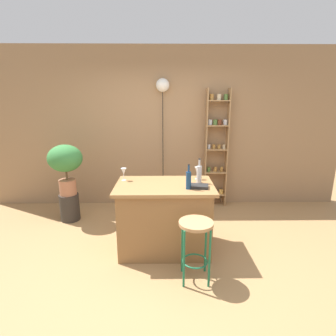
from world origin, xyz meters
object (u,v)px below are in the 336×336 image
at_px(spice_shelf, 216,147).
at_px(wine_glass_left, 197,170).
at_px(bar_stool, 195,236).
at_px(wine_glass_center, 123,172).
at_px(pendant_globe_light, 162,87).
at_px(bottle_vinegar, 199,174).
at_px(plant_stool, 70,207).
at_px(cookbook, 199,186).
at_px(potted_plant, 65,162).
at_px(bottle_spirits_clear, 188,180).

distance_m(spice_shelf, wine_glass_left, 1.36).
xyz_separation_m(bar_stool, wine_glass_left, (0.11, 0.86, 0.49)).
bearing_deg(wine_glass_center, pendant_globe_light, 69.71).
relative_size(bar_stool, wine_glass_left, 4.12).
distance_m(bottle_vinegar, wine_glass_left, 0.16).
height_order(plant_stool, cookbook, cookbook).
bearing_deg(potted_plant, cookbook, -27.45).
relative_size(bottle_spirits_clear, wine_glass_center, 1.83).
bearing_deg(wine_glass_center, bottle_spirits_clear, -23.61).
bearing_deg(spice_shelf, wine_glass_left, -111.14).
height_order(potted_plant, bottle_vinegar, potted_plant).
height_order(potted_plant, wine_glass_center, potted_plant).
relative_size(bar_stool, cookbook, 3.22).
bearing_deg(spice_shelf, bar_stool, -105.68).
relative_size(bar_stool, plant_stool, 1.56).
bearing_deg(spice_shelf, plant_stool, -165.90).
bearing_deg(pendant_globe_light, bottle_vinegar, -72.62).
height_order(wine_glass_left, cookbook, wine_glass_left).
xyz_separation_m(potted_plant, cookbook, (1.95, -1.01, -0.07)).
xyz_separation_m(plant_stool, potted_plant, (0.00, -0.00, 0.75)).
height_order(bottle_spirits_clear, wine_glass_left, bottle_spirits_clear).
bearing_deg(pendant_globe_light, wine_glass_left, -70.74).
distance_m(plant_stool, bottle_spirits_clear, 2.24).
distance_m(spice_shelf, bottle_vinegar, 1.52).
relative_size(plant_stool, wine_glass_center, 2.65).
bearing_deg(bottle_vinegar, cookbook, -95.46).
bearing_deg(wine_glass_center, wine_glass_left, 2.87).
relative_size(potted_plant, pendant_globe_light, 0.36).
distance_m(bottle_spirits_clear, wine_glass_left, 0.43).
relative_size(wine_glass_left, cookbook, 0.78).
relative_size(wine_glass_center, cookbook, 0.78).
bearing_deg(bottle_spirits_clear, spice_shelf, 69.01).
xyz_separation_m(bar_stool, plant_stool, (-1.86, 1.51, -0.29)).
relative_size(spice_shelf, plant_stool, 4.83).
xyz_separation_m(bottle_vinegar, cookbook, (-0.02, -0.20, -0.10)).
bearing_deg(wine_glass_center, potted_plant, 145.19).
distance_m(plant_stool, cookbook, 2.30).
relative_size(potted_plant, cookbook, 3.83).
bearing_deg(pendant_globe_light, cookbook, -75.18).
bearing_deg(bottle_vinegar, wine_glass_left, 91.28).
bearing_deg(cookbook, bottle_vinegar, 93.84).
distance_m(bar_stool, potted_plant, 2.44).
distance_m(bottle_vinegar, pendant_globe_light, 1.91).
xyz_separation_m(spice_shelf, wine_glass_center, (-1.45, -1.32, -0.09)).
xyz_separation_m(bar_stool, potted_plant, (-1.86, 1.51, 0.45)).
distance_m(wine_glass_left, cookbook, 0.38).
bearing_deg(bottle_vinegar, bottle_spirits_clear, -122.96).
bearing_deg(bottle_spirits_clear, wine_glass_left, 69.46).
height_order(potted_plant, bottle_spirits_clear, potted_plant).
bearing_deg(plant_stool, potted_plant, -90.00).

